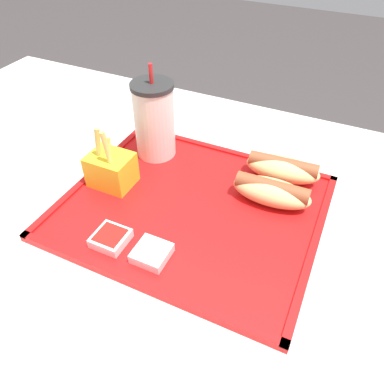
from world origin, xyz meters
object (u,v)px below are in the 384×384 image
at_px(sauce_cup_ketchup, 111,238).
at_px(fries_carton, 111,169).
at_px(soda_cup, 154,120).
at_px(hot_dog_far, 283,168).
at_px(hot_dog_near, 272,191).
at_px(sauce_cup_mayo, 152,253).

bearing_deg(sauce_cup_ketchup, fries_carton, 123.06).
height_order(soda_cup, sauce_cup_ketchup, soda_cup).
distance_m(soda_cup, fries_carton, 0.13).
relative_size(hot_dog_far, hot_dog_near, 1.01).
distance_m(soda_cup, hot_dog_near, 0.25).
distance_m(hot_dog_far, hot_dog_near, 0.07).
bearing_deg(hot_dog_near, hot_dog_far, 90.00).
relative_size(soda_cup, hot_dog_far, 1.34).
distance_m(hot_dog_near, fries_carton, 0.28).
relative_size(soda_cup, fries_carton, 1.54).
bearing_deg(sauce_cup_ketchup, sauce_cup_mayo, 1.35).
bearing_deg(sauce_cup_mayo, hot_dog_far, 64.74).
distance_m(hot_dog_near, sauce_cup_ketchup, 0.27).
height_order(hot_dog_near, fries_carton, fries_carton).
bearing_deg(hot_dog_far, sauce_cup_mayo, -115.26).
xyz_separation_m(soda_cup, sauce_cup_mayo, (0.12, -0.23, -0.06)).
height_order(hot_dog_far, sauce_cup_mayo, hot_dog_far).
xyz_separation_m(sauce_cup_mayo, sauce_cup_ketchup, (-0.07, -0.00, 0.00)).
relative_size(hot_dog_far, sauce_cup_mayo, 2.73).
height_order(fries_carton, sauce_cup_ketchup, fries_carton).
distance_m(soda_cup, hot_dog_far, 0.25).
relative_size(hot_dog_near, sauce_cup_mayo, 2.69).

